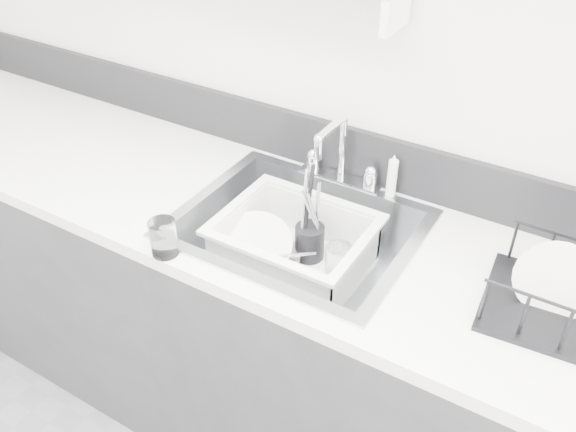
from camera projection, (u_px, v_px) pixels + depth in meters
The scene contains 12 objects.
counter_run at pixel (296, 341), 1.92m from camera, with size 3.20×0.62×0.92m.
backsplash at pixel (348, 152), 1.81m from camera, with size 3.20×0.02×0.16m, color black.
sink at pixel (297, 250), 1.70m from camera, with size 0.64×0.52×0.20m, color silver, non-canonical shape.
faucet at pixel (340, 165), 1.79m from camera, with size 0.26×0.18×0.23m.
side_sprayer at pixel (392, 176), 1.72m from camera, with size 0.03×0.03×0.14m, color white.
wash_tub at pixel (295, 246), 1.72m from camera, with size 0.42×0.34×0.16m, color white, non-canonical shape.
plate_stack at pixel (256, 255), 1.74m from camera, with size 0.28×0.27×0.11m.
utensil_cup at pixel (310, 240), 1.75m from camera, with size 0.08×0.08×0.28m.
ladle at pixel (273, 256), 1.73m from camera, with size 0.25×0.09×0.07m, color silver, non-canonical shape.
tumbler_in_tub at pixel (338, 262), 1.68m from camera, with size 0.07×0.07×0.10m, color white.
tumbler_counter at pixel (164, 238), 1.53m from camera, with size 0.07×0.07×0.10m, color white.
bowl_small at pixel (308, 289), 1.65m from camera, with size 0.10×0.10×0.03m, color white.
Camera 1 is at (0.66, 0.04, 1.91)m, focal length 38.00 mm.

